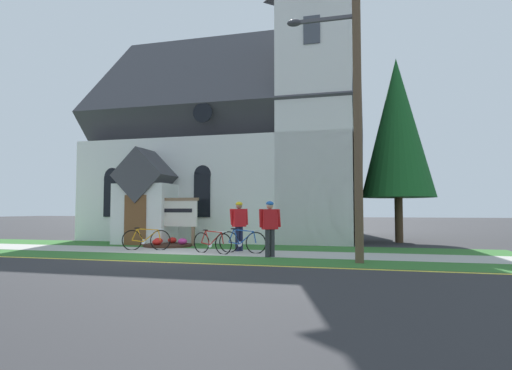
{
  "coord_description": "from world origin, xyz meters",
  "views": [
    {
      "loc": [
        6.32,
        -12.69,
        1.48
      ],
      "look_at": [
        2.26,
        2.5,
        2.38
      ],
      "focal_mm": 30.31,
      "sensor_mm": 36.0,
      "label": 1
    }
  ],
  "objects_px": {
    "church_sign": "(174,214)",
    "utility_pole": "(354,79)",
    "bicycle_orange": "(242,242)",
    "bicycle_yellow": "(212,242)",
    "bicycle_red": "(146,239)",
    "cyclist_in_yellow_jersey": "(239,222)",
    "roadside_conifer": "(397,128)",
    "cyclist_in_white_jersey": "(270,224)"
  },
  "relations": [
    {
      "from": "utility_pole",
      "to": "roadside_conifer",
      "type": "xyz_separation_m",
      "value": [
        1.63,
        8.18,
        0.03
      ]
    },
    {
      "from": "bicycle_red",
      "to": "utility_pole",
      "type": "bearing_deg",
      "value": -14.23
    },
    {
      "from": "church_sign",
      "to": "cyclist_in_white_jersey",
      "type": "distance_m",
      "value": 5.86
    },
    {
      "from": "bicycle_yellow",
      "to": "utility_pole",
      "type": "distance_m",
      "value": 6.95
    },
    {
      "from": "bicycle_yellow",
      "to": "bicycle_orange",
      "type": "bearing_deg",
      "value": 25.55
    },
    {
      "from": "cyclist_in_yellow_jersey",
      "to": "utility_pole",
      "type": "xyz_separation_m",
      "value": [
        4.15,
        -2.38,
        4.16
      ]
    },
    {
      "from": "church_sign",
      "to": "cyclist_in_white_jersey",
      "type": "xyz_separation_m",
      "value": [
        4.85,
        -3.28,
        -0.27
      ]
    },
    {
      "from": "bicycle_red",
      "to": "cyclist_in_yellow_jersey",
      "type": "relative_size",
      "value": 0.99
    },
    {
      "from": "church_sign",
      "to": "cyclist_in_yellow_jersey",
      "type": "height_order",
      "value": "church_sign"
    },
    {
      "from": "bicycle_orange",
      "to": "cyclist_in_yellow_jersey",
      "type": "relative_size",
      "value": 0.99
    },
    {
      "from": "cyclist_in_yellow_jersey",
      "to": "roadside_conifer",
      "type": "distance_m",
      "value": 9.2
    },
    {
      "from": "cyclist_in_yellow_jersey",
      "to": "church_sign",
      "type": "bearing_deg",
      "value": 152.85
    },
    {
      "from": "bicycle_orange",
      "to": "cyclist_in_yellow_jersey",
      "type": "height_order",
      "value": "cyclist_in_yellow_jersey"
    },
    {
      "from": "utility_pole",
      "to": "bicycle_orange",
      "type": "bearing_deg",
      "value": 154.71
    },
    {
      "from": "cyclist_in_white_jersey",
      "to": "roadside_conifer",
      "type": "distance_m",
      "value": 9.5
    },
    {
      "from": "bicycle_red",
      "to": "utility_pole",
      "type": "height_order",
      "value": "utility_pole"
    },
    {
      "from": "cyclist_in_yellow_jersey",
      "to": "roadside_conifer",
      "type": "xyz_separation_m",
      "value": [
        5.78,
        5.8,
        4.19
      ]
    },
    {
      "from": "church_sign",
      "to": "roadside_conifer",
      "type": "relative_size",
      "value": 0.25
    },
    {
      "from": "roadside_conifer",
      "to": "cyclist_in_yellow_jersey",
      "type": "bearing_deg",
      "value": -134.88
    },
    {
      "from": "bicycle_red",
      "to": "cyclist_in_yellow_jersey",
      "type": "xyz_separation_m",
      "value": [
        3.44,
        0.45,
        0.66
      ]
    },
    {
      "from": "church_sign",
      "to": "roadside_conifer",
      "type": "distance_m",
      "value": 10.75
    },
    {
      "from": "bicycle_yellow",
      "to": "cyclist_in_yellow_jersey",
      "type": "relative_size",
      "value": 0.91
    },
    {
      "from": "cyclist_in_white_jersey",
      "to": "bicycle_yellow",
      "type": "bearing_deg",
      "value": 165.09
    },
    {
      "from": "church_sign",
      "to": "bicycle_red",
      "type": "xyz_separation_m",
      "value": [
        -0.08,
        -2.17,
        -0.92
      ]
    },
    {
      "from": "bicycle_red",
      "to": "bicycle_orange",
      "type": "xyz_separation_m",
      "value": [
        3.71,
        -0.09,
        -0.0
      ]
    },
    {
      "from": "cyclist_in_white_jersey",
      "to": "utility_pole",
      "type": "distance_m",
      "value": 5.01
    },
    {
      "from": "bicycle_orange",
      "to": "bicycle_yellow",
      "type": "xyz_separation_m",
      "value": [
        -0.93,
        -0.44,
        -0.01
      ]
    },
    {
      "from": "bicycle_yellow",
      "to": "utility_pole",
      "type": "height_order",
      "value": "utility_pole"
    },
    {
      "from": "bicycle_red",
      "to": "bicycle_yellow",
      "type": "distance_m",
      "value": 2.84
    },
    {
      "from": "church_sign",
      "to": "utility_pole",
      "type": "xyz_separation_m",
      "value": [
        7.5,
        -4.1,
        3.9
      ]
    },
    {
      "from": "bicycle_yellow",
      "to": "cyclist_in_yellow_jersey",
      "type": "distance_m",
      "value": 1.36
    },
    {
      "from": "cyclist_in_white_jersey",
      "to": "cyclist_in_yellow_jersey",
      "type": "bearing_deg",
      "value": 133.75
    },
    {
      "from": "utility_pole",
      "to": "bicycle_yellow",
      "type": "bearing_deg",
      "value": 163.88
    },
    {
      "from": "bicycle_red",
      "to": "utility_pole",
      "type": "relative_size",
      "value": 0.19
    },
    {
      "from": "cyclist_in_white_jersey",
      "to": "roadside_conifer",
      "type": "height_order",
      "value": "roadside_conifer"
    },
    {
      "from": "cyclist_in_yellow_jersey",
      "to": "cyclist_in_white_jersey",
      "type": "distance_m",
      "value": 2.16
    },
    {
      "from": "roadside_conifer",
      "to": "bicycle_red",
      "type": "bearing_deg",
      "value": -145.84
    },
    {
      "from": "bicycle_orange",
      "to": "utility_pole",
      "type": "height_order",
      "value": "utility_pole"
    },
    {
      "from": "bicycle_orange",
      "to": "bicycle_yellow",
      "type": "distance_m",
      "value": 1.03
    },
    {
      "from": "bicycle_orange",
      "to": "roadside_conifer",
      "type": "height_order",
      "value": "roadside_conifer"
    },
    {
      "from": "church_sign",
      "to": "utility_pole",
      "type": "relative_size",
      "value": 0.23
    },
    {
      "from": "cyclist_in_white_jersey",
      "to": "roadside_conifer",
      "type": "bearing_deg",
      "value": 59.81
    }
  ]
}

